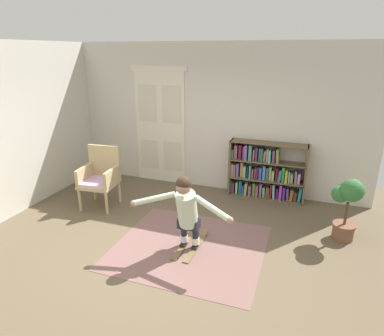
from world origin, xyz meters
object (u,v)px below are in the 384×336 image
(wicker_chair, at_px, (100,176))
(skis_pair, at_px, (191,244))
(potted_plant, at_px, (347,203))
(bookshelf, at_px, (264,173))
(person_skier, at_px, (186,208))

(wicker_chair, height_order, skis_pair, wicker_chair)
(wicker_chair, xyz_separation_m, potted_plant, (4.12, 0.18, 0.03))
(wicker_chair, bearing_deg, potted_plant, 2.54)
(bookshelf, height_order, person_skier, person_skier)
(wicker_chair, relative_size, person_skier, 0.76)
(skis_pair, bearing_deg, person_skier, -91.04)
(wicker_chair, height_order, person_skier, person_skier)
(person_skier, bearing_deg, potted_plant, 27.64)
(bookshelf, distance_m, wicker_chair, 3.07)
(bookshelf, bearing_deg, potted_plant, -40.50)
(bookshelf, relative_size, skis_pair, 1.74)
(wicker_chair, bearing_deg, person_skier, -24.56)
(wicker_chair, xyz_separation_m, person_skier, (2.02, -0.92, 0.11))
(skis_pair, bearing_deg, potted_plant, 24.23)
(potted_plant, relative_size, skis_pair, 1.20)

